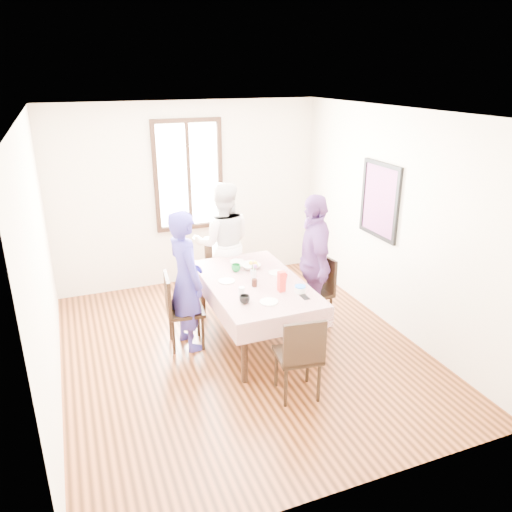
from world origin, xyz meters
name	(u,v)px	position (x,y,z in m)	size (l,w,h in m)	color
ground	(242,349)	(0.00, 0.00, 0.00)	(4.50, 4.50, 0.00)	black
back_wall	(189,195)	(0.00, 2.25, 1.35)	(4.00, 4.00, 0.00)	beige
right_wall	(394,222)	(2.00, 0.00, 1.35)	(4.50, 4.50, 0.00)	beige
window_frame	(188,175)	(0.00, 2.23, 1.65)	(1.02, 0.06, 1.62)	black
window_pane	(188,175)	(0.00, 2.24, 1.65)	(0.90, 0.02, 1.50)	white
art_poster	(380,200)	(1.98, 0.30, 1.55)	(0.04, 0.76, 0.96)	red
dining_table	(254,311)	(0.24, 0.19, 0.38)	(0.97, 1.72, 0.75)	black
tablecloth	(254,282)	(0.24, 0.19, 0.76)	(1.09, 1.84, 0.01)	#520007
chair_left	(185,310)	(-0.57, 0.35, 0.46)	(0.42, 0.42, 0.91)	black
chair_right	(312,293)	(1.04, 0.24, 0.46)	(0.42, 0.42, 0.91)	black
chair_far	(224,270)	(0.24, 1.37, 0.46)	(0.42, 0.42, 0.91)	black
chair_near	(298,355)	(0.24, -0.99, 0.46)	(0.42, 0.42, 0.91)	black
person_left	(186,281)	(-0.55, 0.35, 0.83)	(0.61, 0.40, 1.67)	navy
person_far	(224,244)	(0.24, 1.35, 0.85)	(0.83, 0.65, 1.71)	silver
person_right	(312,263)	(1.02, 0.24, 0.87)	(1.01, 0.42, 1.73)	#683A7D
mug_black	(245,299)	(-0.07, -0.31, 0.81)	(0.11, 0.11, 0.09)	black
mug_flag	(284,278)	(0.57, 0.08, 0.80)	(0.09, 0.09, 0.08)	red
mug_green	(236,268)	(0.14, 0.56, 0.81)	(0.12, 0.12, 0.09)	#0C7226
serving_bowl	(250,266)	(0.33, 0.59, 0.79)	(0.25, 0.25, 0.06)	white
juice_carton	(281,281)	(0.42, -0.17, 0.88)	(0.07, 0.07, 0.23)	red
butter_tub	(300,289)	(0.61, -0.27, 0.79)	(0.13, 0.13, 0.07)	white
jam_jar	(254,283)	(0.19, 0.06, 0.81)	(0.06, 0.06, 0.09)	black
drinking_glass	(242,291)	(-0.03, -0.12, 0.81)	(0.07, 0.07, 0.10)	silver
smartphone	(305,297)	(0.59, -0.41, 0.77)	(0.07, 0.14, 0.01)	black
flower_vase	(253,275)	(0.23, 0.22, 0.83)	(0.07, 0.07, 0.13)	silver
plate_left	(227,281)	(-0.07, 0.31, 0.77)	(0.20, 0.20, 0.01)	white
plate_right	(277,273)	(0.58, 0.32, 0.77)	(0.20, 0.20, 0.01)	white
plate_far	(237,262)	(0.25, 0.85, 0.77)	(0.20, 0.20, 0.01)	white
plate_near	(269,302)	(0.18, -0.38, 0.77)	(0.20, 0.20, 0.01)	white
butter_lid	(300,286)	(0.61, -0.27, 0.83)	(0.12, 0.12, 0.01)	blue
flower_bunch	(253,266)	(0.23, 0.22, 0.94)	(0.09, 0.09, 0.10)	yellow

